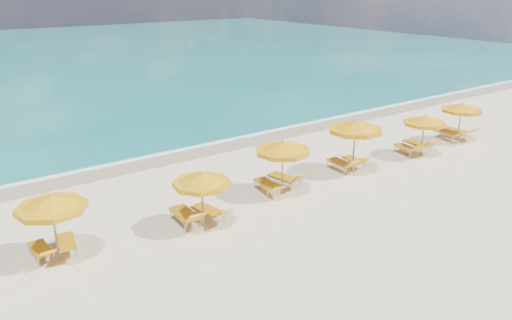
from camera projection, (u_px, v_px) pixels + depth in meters
ground_plane at (277, 197)px, 20.81m from camera, size 120.00×120.00×0.00m
ocean at (20, 59)px, 57.45m from camera, size 120.00×80.00×0.30m
wet_sand_band at (191, 151)px, 26.46m from camera, size 120.00×2.60×0.01m
foam_line at (184, 147)px, 27.07m from camera, size 120.00×1.20×0.03m
whitecap_near at (29, 128)px, 30.49m from camera, size 14.00×0.36×0.05m
whitecap_far at (180, 84)px, 43.54m from camera, size 18.00×0.30×0.05m
umbrella_1 at (51, 204)px, 15.59m from camera, size 2.64×2.64×2.27m
umbrella_2 at (202, 180)px, 17.73m from camera, size 2.53×2.53×2.14m
umbrella_3 at (283, 148)px, 20.55m from camera, size 2.76×2.76×2.36m
umbrella_4 at (355, 127)px, 22.91m from camera, size 3.32×3.32×2.57m
umbrella_5 at (425, 121)px, 25.19m from camera, size 2.81×2.81×2.17m
umbrella_6 at (462, 108)px, 27.56m from camera, size 2.65×2.65×2.22m
lounger_1_left at (41, 253)px, 16.15m from camera, size 0.60×1.63×0.69m
lounger_1_right at (67, 246)px, 16.58m from camera, size 0.86×1.76×0.60m
lounger_2_left at (186, 218)px, 18.37m from camera, size 0.79×2.01×0.91m
lounger_2_right at (209, 214)px, 18.78m from camera, size 0.93×1.90×0.75m
lounger_3_left at (267, 187)px, 21.20m from camera, size 0.90×1.97×0.69m
lounger_3_right at (285, 181)px, 21.85m from camera, size 0.97×1.90×0.89m
lounger_4_left at (341, 166)px, 23.61m from camera, size 0.81×1.90×0.85m
lounger_4_right at (354, 162)px, 24.18m from camera, size 0.80×1.64×0.77m
lounger_5_left at (406, 150)px, 25.83m from camera, size 0.91×1.82×0.83m
lounger_5_right at (417, 146)px, 26.40m from camera, size 0.92×2.05×0.87m
lounger_6_left at (448, 136)px, 28.17m from camera, size 1.00×2.15×0.81m
lounger_6_right at (458, 134)px, 28.65m from camera, size 0.77×1.96×0.83m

